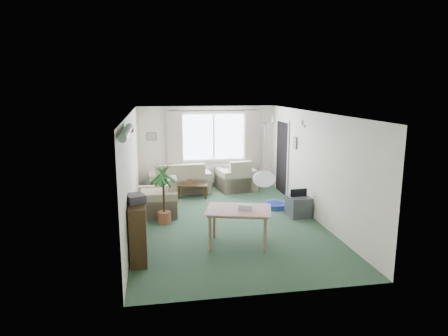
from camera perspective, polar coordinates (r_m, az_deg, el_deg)
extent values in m
plane|color=#2A4630|center=(8.96, 0.33, -7.60)|extent=(6.50, 6.50, 0.00)
cube|color=white|center=(11.78, -1.49, 4.48)|extent=(1.80, 0.03, 1.30)
cube|color=black|center=(11.63, -1.45, 8.20)|extent=(2.60, 0.03, 0.03)
cube|color=beige|center=(11.60, -7.05, 3.15)|extent=(0.45, 0.08, 2.00)
cube|color=beige|center=(11.93, 4.06, 3.43)|extent=(0.45, 0.08, 2.00)
cube|color=white|center=(11.92, -1.44, -0.79)|extent=(1.20, 0.10, 0.55)
cube|color=black|center=(11.27, 8.32, 1.48)|extent=(0.03, 0.95, 2.00)
sphere|color=white|center=(6.44, 5.74, -1.57)|extent=(0.36, 0.36, 0.36)
cylinder|color=#196626|center=(6.09, -13.79, 5.05)|extent=(1.60, 1.60, 0.12)
sphere|color=silver|center=(9.68, 7.04, 7.18)|extent=(0.20, 0.20, 0.20)
sphere|color=silver|center=(8.65, 11.27, 6.55)|extent=(0.20, 0.20, 0.20)
cube|color=brown|center=(11.65, -10.31, 4.47)|extent=(0.28, 0.03, 0.22)
cube|color=brown|center=(10.25, 10.11, 3.55)|extent=(0.03, 0.24, 0.30)
cube|color=beige|center=(11.38, -6.41, -1.31)|extent=(1.76, 1.00, 0.85)
cube|color=#B6B08A|center=(11.56, 1.68, -0.94)|extent=(1.14, 1.09, 0.90)
cube|color=beige|center=(9.46, -9.52, -4.00)|extent=(0.94, 0.99, 0.86)
cube|color=black|center=(10.84, -4.44, -3.25)|extent=(0.88, 0.60, 0.36)
cube|color=brown|center=(10.76, -4.92, -1.94)|extent=(0.12, 0.06, 0.16)
cube|color=black|center=(7.03, -12.15, -8.93)|extent=(0.29, 0.83, 1.01)
cube|color=#37373C|center=(6.92, -12.56, -4.27)|extent=(0.38, 0.42, 0.14)
cylinder|color=#214E1A|center=(8.74, -8.63, -3.42)|extent=(0.77, 0.77, 1.41)
cube|color=#987852|center=(7.58, 2.09, -8.48)|extent=(1.25, 0.99, 0.68)
cube|color=silver|center=(7.43, 3.01, -5.63)|extent=(0.29, 0.25, 0.12)
cube|color=#333337|center=(9.40, 10.55, -5.39)|extent=(0.50, 0.55, 0.47)
cylinder|color=#2722A0|center=(10.00, 7.36, -5.29)|extent=(0.79, 0.79, 0.12)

